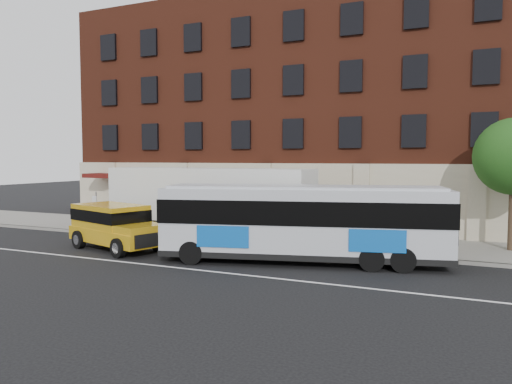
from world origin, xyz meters
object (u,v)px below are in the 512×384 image
at_px(sign_pole, 96,209).
at_px(shipping_container, 207,205).
at_px(city_bus, 303,221).
at_px(yellow_suv, 115,224).

bearing_deg(sign_pole, shipping_container, 5.20).
bearing_deg(city_bus, sign_pole, 169.03).
height_order(city_bus, yellow_suv, city_bus).
relative_size(sign_pole, yellow_suv, 0.43).
bearing_deg(sign_pole, yellow_suv, -38.55).
distance_m(yellow_suv, shipping_container, 5.04).
bearing_deg(city_bus, yellow_suv, -175.64).
bearing_deg(shipping_container, sign_pole, -174.80).
xyz_separation_m(sign_pole, shipping_container, (7.18, 0.65, 0.49)).
xyz_separation_m(sign_pole, yellow_suv, (4.25, -3.38, -0.20)).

